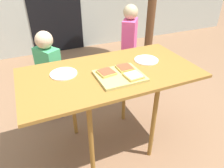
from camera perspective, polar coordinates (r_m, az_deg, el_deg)
ground_plane at (r=2.08m, az=-0.39°, el=-15.63°), size 16.00×16.00×0.00m
dining_table at (r=1.64m, az=-0.48°, el=1.30°), size 1.36×0.71×0.77m
cutting_board at (r=1.52m, az=2.11°, el=2.23°), size 0.33×0.29×0.02m
pizza_slice_far_right at (r=1.60m, az=3.51°, el=4.48°), size 0.12×0.12×0.02m
pizza_slice_far_left at (r=1.53m, az=-1.55°, el=3.22°), size 0.13×0.13×0.02m
pizza_slice_near_right at (r=1.49m, az=5.81°, el=2.24°), size 0.12×0.13×0.02m
plate_white_right at (r=1.80m, az=9.33°, el=6.48°), size 0.20×0.20×0.01m
plate_white_left at (r=1.60m, az=-13.04°, el=2.76°), size 0.20×0.20×0.01m
child_left at (r=2.19m, az=-16.67°, el=3.40°), size 0.24×0.28×0.95m
child_right at (r=2.46m, az=4.66°, el=9.99°), size 0.26×0.28×1.10m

